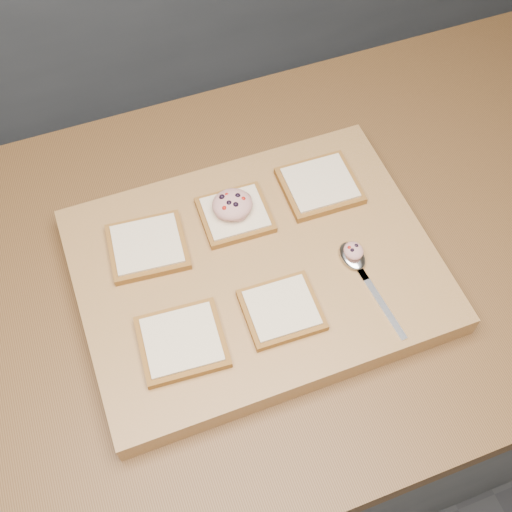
{
  "coord_description": "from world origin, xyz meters",
  "views": [
    {
      "loc": [
        -0.28,
        -0.51,
        1.79
      ],
      "look_at": [
        -0.1,
        -0.03,
        0.96
      ],
      "focal_mm": 45.0,
      "sensor_mm": 36.0,
      "label": 1
    }
  ],
  "objects_px": {
    "tuna_salad_dollop": "(232,204)",
    "spoon": "(356,263)",
    "cutting_board": "(256,270)",
    "bread_far_center": "(235,214)"
  },
  "relations": [
    {
      "from": "tuna_salad_dollop",
      "to": "spoon",
      "type": "height_order",
      "value": "tuna_salad_dollop"
    },
    {
      "from": "tuna_salad_dollop",
      "to": "bread_far_center",
      "type": "bearing_deg",
      "value": -57.1
    },
    {
      "from": "bread_far_center",
      "to": "tuna_salad_dollop",
      "type": "distance_m",
      "value": 0.02
    },
    {
      "from": "cutting_board",
      "to": "tuna_salad_dollop",
      "type": "xyz_separation_m",
      "value": [
        -0.0,
        0.1,
        0.05
      ]
    },
    {
      "from": "bread_far_center",
      "to": "tuna_salad_dollop",
      "type": "xyz_separation_m",
      "value": [
        -0.0,
        0.0,
        0.02
      ]
    },
    {
      "from": "cutting_board",
      "to": "bread_far_center",
      "type": "bearing_deg",
      "value": 90.54
    },
    {
      "from": "tuna_salad_dollop",
      "to": "spoon",
      "type": "bearing_deg",
      "value": -46.29
    },
    {
      "from": "tuna_salad_dollop",
      "to": "spoon",
      "type": "xyz_separation_m",
      "value": [
        0.15,
        -0.15,
        -0.03
      ]
    },
    {
      "from": "cutting_board",
      "to": "spoon",
      "type": "relative_size",
      "value": 3.0
    },
    {
      "from": "cutting_board",
      "to": "tuna_salad_dollop",
      "type": "bearing_deg",
      "value": 92.02
    }
  ]
}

